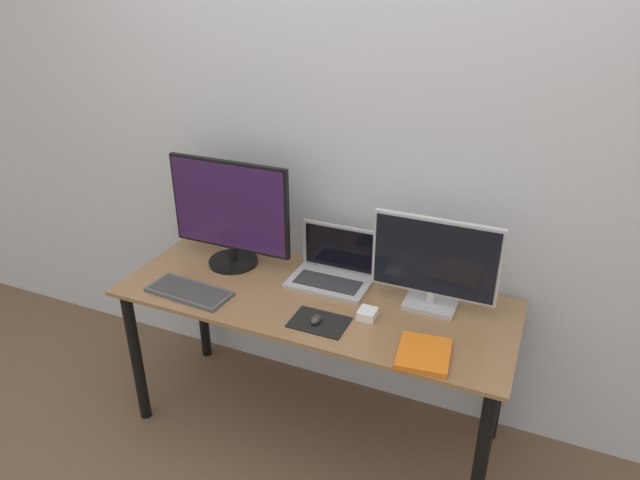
{
  "coord_description": "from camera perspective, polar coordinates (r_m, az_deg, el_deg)",
  "views": [
    {
      "loc": [
        0.85,
        -1.56,
        2.02
      ],
      "look_at": [
        0.01,
        0.38,
        0.97
      ],
      "focal_mm": 32.0,
      "sensor_mm": 36.0,
      "label": 1
    }
  ],
  "objects": [
    {
      "name": "monitor_right",
      "position": [
        2.31,
        11.37,
        -2.29
      ],
      "size": [
        0.51,
        0.15,
        0.39
      ],
      "color": "#B2B2B7",
      "rests_on": "desk"
    },
    {
      "name": "mouse",
      "position": [
        2.26,
        -0.43,
        -7.95
      ],
      "size": [
        0.04,
        0.06,
        0.03
      ],
      "color": "#333333",
      "rests_on": "mousepad"
    },
    {
      "name": "book",
      "position": [
        2.13,
        10.35,
        -11.13
      ],
      "size": [
        0.21,
        0.24,
        0.02
      ],
      "color": "orange",
      "rests_on": "desk"
    },
    {
      "name": "desk",
      "position": [
        2.5,
        -0.63,
        -7.87
      ],
      "size": [
        1.69,
        0.65,
        0.73
      ],
      "color": "olive",
      "rests_on": "ground_plane"
    },
    {
      "name": "keyboard",
      "position": [
        2.52,
        -12.94,
        -5.05
      ],
      "size": [
        0.38,
        0.18,
        0.02
      ],
      "color": "#4C4C51",
      "rests_on": "desk"
    },
    {
      "name": "ground_plane",
      "position": [
        2.69,
        -3.6,
        -22.42
      ],
      "size": [
        12.0,
        12.0,
        0.0
      ],
      "primitive_type": "plane",
      "color": "brown"
    },
    {
      "name": "wall_back",
      "position": [
        2.55,
        2.89,
        8.69
      ],
      "size": [
        7.0,
        0.05,
        2.5
      ],
      "color": "silver",
      "rests_on": "ground_plane"
    },
    {
      "name": "mousepad",
      "position": [
        2.27,
        -0.08,
        -8.23
      ],
      "size": [
        0.23,
        0.16,
        0.0
      ],
      "color": "black",
      "rests_on": "desk"
    },
    {
      "name": "laptop",
      "position": [
        2.53,
        1.34,
        -2.82
      ],
      "size": [
        0.35,
        0.23,
        0.24
      ],
      "color": "#ADADB2",
      "rests_on": "desk"
    },
    {
      "name": "power_brick",
      "position": [
        2.3,
        4.76,
        -7.37
      ],
      "size": [
        0.07,
        0.08,
        0.04
      ],
      "color": "white",
      "rests_on": "desk"
    },
    {
      "name": "monitor_left",
      "position": [
        2.61,
        -9.0,
        2.65
      ],
      "size": [
        0.59,
        0.23,
        0.5
      ],
      "color": "black",
      "rests_on": "desk"
    }
  ]
}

